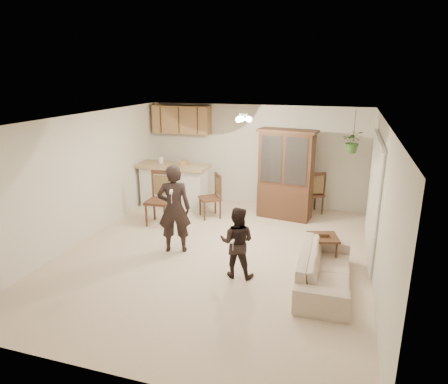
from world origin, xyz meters
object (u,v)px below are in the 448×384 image
(side_table, at_px, (322,250))
(child, at_px, (237,238))
(sofa, at_px, (325,264))
(chair_hutch_right, at_px, (312,201))
(adult, at_px, (174,206))
(chair_hutch_left, at_px, (210,205))
(chair_bar, at_px, (159,210))
(china_hutch, at_px, (286,175))

(side_table, bearing_deg, child, -148.54)
(sofa, relative_size, chair_hutch_right, 1.78)
(adult, relative_size, chair_hutch_left, 1.75)
(child, xyz_separation_m, chair_hutch_right, (0.89, 3.52, -0.38))
(side_table, bearing_deg, chair_bar, 164.77)
(sofa, height_order, child, child)
(chair_hutch_left, bearing_deg, china_hutch, 71.37)
(chair_hutch_right, bearing_deg, side_table, 66.94)
(chair_bar, bearing_deg, chair_hutch_left, 35.55)
(side_table, bearing_deg, chair_hutch_left, 147.07)
(china_hutch, bearing_deg, chair_hutch_left, -154.69)
(side_table, height_order, chair_hutch_right, chair_hutch_right)
(child, height_order, chair_hutch_left, child)
(sofa, xyz_separation_m, child, (-1.41, -0.10, 0.31))
(child, xyz_separation_m, chair_hutch_left, (-1.35, 2.53, -0.38))
(child, height_order, china_hutch, china_hutch)
(sofa, height_order, adult, adult)
(child, bearing_deg, sofa, -178.38)
(sofa, bearing_deg, child, 93.49)
(adult, xyz_separation_m, chair_hutch_right, (2.26, 2.92, -0.60))
(side_table, distance_m, chair_hutch_left, 3.18)
(side_table, height_order, chair_hutch_left, chair_hutch_left)
(child, height_order, chair_bar, child)
(sofa, relative_size, child, 1.39)
(china_hutch, distance_m, chair_hutch_right, 1.04)
(adult, height_order, china_hutch, china_hutch)
(sofa, height_order, chair_hutch_left, chair_hutch_left)
(adult, distance_m, side_table, 2.77)
(china_hutch, relative_size, chair_bar, 1.75)
(child, bearing_deg, chair_hutch_left, -64.45)
(side_table, bearing_deg, sofa, -82.87)
(child, distance_m, chair_bar, 2.92)
(sofa, bearing_deg, chair_hutch_left, 47.98)
(chair_bar, bearing_deg, adult, -55.41)
(child, distance_m, chair_hutch_left, 2.89)
(child, bearing_deg, chair_hutch_right, -106.57)
(adult, height_order, chair_bar, adult)
(adult, xyz_separation_m, chair_bar, (-0.91, 1.18, -0.57))
(adult, xyz_separation_m, china_hutch, (1.68, 2.44, 0.11))
(adult, height_order, child, adult)
(china_hutch, distance_m, chair_bar, 2.96)
(side_table, bearing_deg, chair_hutch_right, 99.05)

